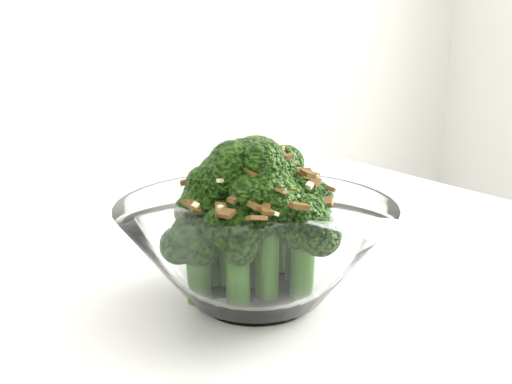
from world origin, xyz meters
name	(u,v)px	position (x,y,z in m)	size (l,w,h in m)	color
table	(130,349)	(0.07, 0.06, 0.68)	(1.36, 1.06, 0.75)	white
broccoli_dish	(256,238)	(0.18, -0.01, 0.81)	(0.25, 0.25, 0.16)	white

